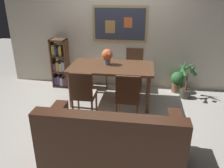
% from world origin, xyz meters
% --- Properties ---
extents(ground_plane, '(12.00, 12.00, 0.00)m').
position_xyz_m(ground_plane, '(0.00, 0.00, 0.00)').
color(ground_plane, '#B7B2A8').
extents(wall_back_with_painting, '(5.20, 0.14, 2.60)m').
position_xyz_m(wall_back_with_painting, '(0.00, 1.35, 1.30)').
color(wall_back_with_painting, beige).
rests_on(wall_back_with_painting, ground_plane).
extents(dining_table, '(1.62, 0.92, 0.76)m').
position_xyz_m(dining_table, '(-0.03, 0.44, 0.67)').
color(dining_table, brown).
rests_on(dining_table, ground_plane).
extents(dining_chair_near_right, '(0.40, 0.41, 0.91)m').
position_xyz_m(dining_chair_near_right, '(0.36, -0.37, 0.54)').
color(dining_chair_near_right, brown).
rests_on(dining_chair_near_right, ground_plane).
extents(dining_chair_near_left, '(0.40, 0.41, 0.91)m').
position_xyz_m(dining_chair_near_left, '(-0.40, -0.35, 0.54)').
color(dining_chair_near_left, brown).
rests_on(dining_chair_near_left, ground_plane).
extents(dining_chair_far_left, '(0.40, 0.41, 0.91)m').
position_xyz_m(dining_chair_far_left, '(-0.40, 1.25, 0.54)').
color(dining_chair_far_left, brown).
rests_on(dining_chair_far_left, ground_plane).
extents(dining_chair_far_right, '(0.40, 0.41, 0.91)m').
position_xyz_m(dining_chair_far_right, '(0.37, 1.20, 0.54)').
color(dining_chair_far_right, brown).
rests_on(dining_chair_far_right, ground_plane).
extents(leather_couch, '(1.80, 0.84, 0.84)m').
position_xyz_m(leather_couch, '(0.23, -1.32, 0.31)').
color(leather_couch, '#472819').
rests_on(leather_couch, ground_plane).
extents(bookshelf, '(0.36, 0.28, 1.12)m').
position_xyz_m(bookshelf, '(-1.32, 1.06, 0.51)').
color(bookshelf, brown).
rests_on(bookshelf, ground_plane).
extents(potted_ivy, '(0.29, 0.29, 0.54)m').
position_xyz_m(potted_ivy, '(1.34, 1.11, 0.25)').
color(potted_ivy, brown).
rests_on(potted_ivy, ground_plane).
extents(potted_palm, '(0.42, 0.44, 0.82)m').
position_xyz_m(potted_palm, '(1.48, 0.83, 0.38)').
color(potted_palm, '#4C4742').
rests_on(potted_palm, ground_plane).
extents(flower_vase, '(0.22, 0.21, 0.31)m').
position_xyz_m(flower_vase, '(-0.13, 0.52, 0.94)').
color(flower_vase, slate).
rests_on(flower_vase, dining_table).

